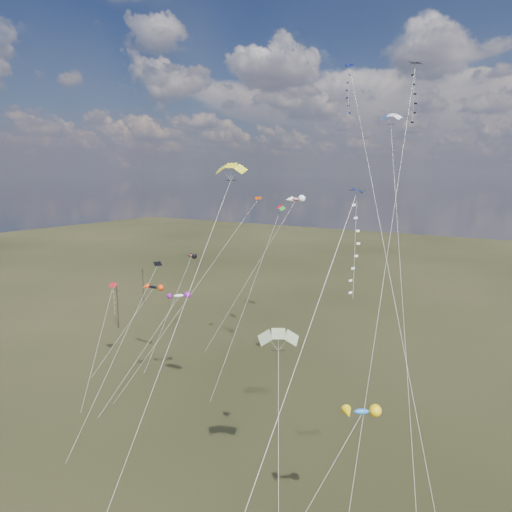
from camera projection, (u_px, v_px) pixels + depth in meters
The scene contains 18 objects.
ground at pixel (145, 501), 39.72m from camera, with size 400.00×400.00×0.00m, color black.
utility_pole_near at pixel (118, 307), 84.04m from camera, with size 1.40×0.20×8.00m.
utility_pole_far at pixel (143, 286), 99.90m from camera, with size 1.40×0.20×8.00m.
diamond_black_high at pixel (410, 121), 38.75m from camera, with size 3.02×22.08×37.71m.
diamond_navy_tall at pixel (355, 119), 43.36m from camera, with size 17.40×22.36×38.80m.
diamond_black_mid at pixel (135, 312), 49.53m from camera, with size 1.72×13.11×18.33m.
diamond_red_low at pixel (113, 303), 63.02m from camera, with size 5.85×10.80×13.23m.
diamond_navy_right at pixel (347, 266), 27.15m from camera, with size 1.37×22.82×27.22m.
diamond_orange_center at pixel (219, 254), 60.33m from camera, with size 10.39×18.84×25.06m.
parafoil_yellow at pixel (230, 167), 39.24m from camera, with size 3.47×22.03×29.46m.
parafoil_blue_white at pixel (391, 118), 47.74m from camera, with size 10.90×21.03×34.72m.
parafoil_striped at pixel (279, 334), 35.08m from camera, with size 8.98×13.83×16.70m.
parafoil_tricolor at pixel (279, 208), 69.01m from camera, with size 2.45×19.98×23.83m.
novelty_black_orange at pixel (153, 287), 66.07m from camera, with size 6.15×8.83×12.48m.
novelty_orange_black at pixel (191, 256), 74.13m from camera, with size 3.03×13.81×15.53m.
novelty_white_purple at pixel (178, 296), 57.30m from camera, with size 5.08×11.44×13.48m.
novelty_redwhite_stripe at pixel (295, 200), 78.75m from camera, with size 9.09×17.72×24.63m.
novelty_blue_yellow at pixel (361, 412), 30.63m from camera, with size 5.71×9.02×12.79m.
Camera 1 is at (27.22, -24.59, 27.98)m, focal length 32.00 mm.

